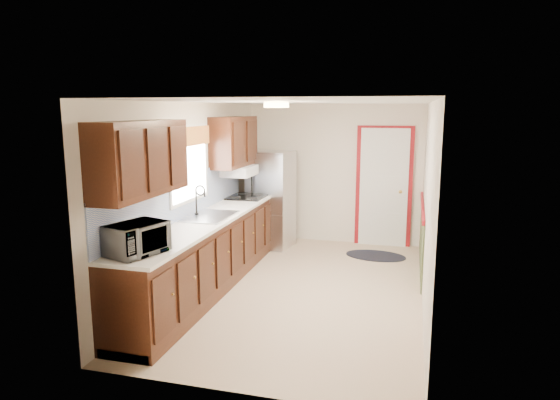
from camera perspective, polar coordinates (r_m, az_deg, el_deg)
The scene contains 8 objects.
room_shell at distance 6.29m, azimuth 2.71°, elevation 0.16°, with size 3.20×5.20×2.52m.
kitchen_run at distance 6.47m, azimuth -8.64°, elevation -3.18°, with size 0.63×4.00×2.20m.
back_wall_trim at distance 8.39m, azimuth 12.61°, elevation 0.34°, with size 1.12×2.30×2.08m.
ceiling_fixture at distance 6.07m, azimuth -0.42°, elevation 10.81°, with size 0.30×0.30×0.06m, color #FFD88C.
microwave at distance 4.95m, azimuth -16.07°, elevation -3.91°, with size 0.55×0.30×0.37m, color white.
refrigerator at distance 8.41m, azimuth -1.03°, elevation 0.08°, with size 0.75×0.72×1.62m.
rug at distance 8.15m, azimuth 10.87°, elevation -6.27°, with size 0.95×0.61×0.01m, color black.
cooktop at distance 7.88m, azimuth -3.75°, elevation 0.39°, with size 0.54×0.65×0.02m, color black.
Camera 1 is at (1.32, -6.05, 2.31)m, focal length 32.00 mm.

